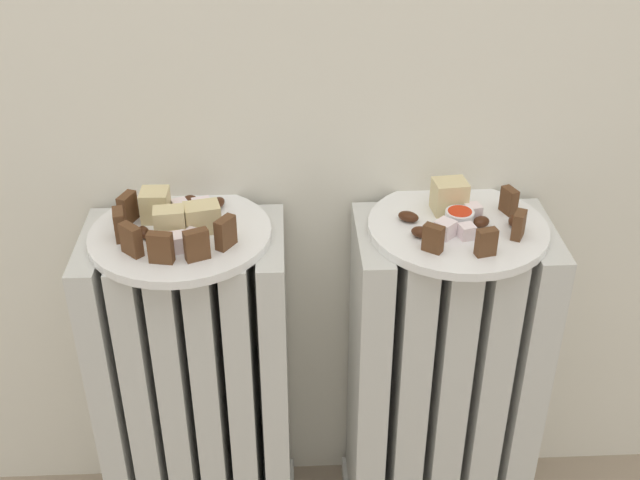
% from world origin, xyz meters
% --- Properties ---
extents(radiator_left, '(0.29, 0.18, 0.55)m').
position_xyz_m(radiator_left, '(-0.19, 0.28, 0.27)').
color(radiator_left, silver).
rests_on(radiator_left, ground_plane).
extents(radiator_right, '(0.29, 0.18, 0.55)m').
position_xyz_m(radiator_right, '(0.19, 0.28, 0.27)').
color(radiator_right, silver).
rests_on(radiator_right, ground_plane).
extents(plate_left, '(0.25, 0.25, 0.01)m').
position_xyz_m(plate_left, '(-0.19, 0.28, 0.56)').
color(plate_left, white).
rests_on(plate_left, radiator_left).
extents(plate_right, '(0.25, 0.25, 0.01)m').
position_xyz_m(plate_right, '(0.19, 0.28, 0.56)').
color(plate_right, white).
rests_on(plate_right, radiator_right).
extents(dark_cake_slice_left_0, '(0.02, 0.03, 0.04)m').
position_xyz_m(dark_cake_slice_left_0, '(-0.26, 0.31, 0.59)').
color(dark_cake_slice_left_0, '#56351E').
rests_on(dark_cake_slice_left_0, plate_left).
extents(dark_cake_slice_left_1, '(0.02, 0.03, 0.04)m').
position_xyz_m(dark_cake_slice_left_1, '(-0.26, 0.26, 0.59)').
color(dark_cake_slice_left_1, '#56351E').
rests_on(dark_cake_slice_left_1, plate_left).
extents(dark_cake_slice_left_2, '(0.03, 0.03, 0.04)m').
position_xyz_m(dark_cake_slice_left_2, '(-0.24, 0.22, 0.59)').
color(dark_cake_slice_left_2, '#56351E').
rests_on(dark_cake_slice_left_2, plate_left).
extents(dark_cake_slice_left_3, '(0.03, 0.02, 0.04)m').
position_xyz_m(dark_cake_slice_left_3, '(-0.20, 0.20, 0.59)').
color(dark_cake_slice_left_3, '#56351E').
rests_on(dark_cake_slice_left_3, plate_left).
extents(dark_cake_slice_left_4, '(0.03, 0.02, 0.04)m').
position_xyz_m(dark_cake_slice_left_4, '(-0.16, 0.21, 0.59)').
color(dark_cake_slice_left_4, '#56351E').
rests_on(dark_cake_slice_left_4, plate_left).
extents(dark_cake_slice_left_5, '(0.03, 0.03, 0.04)m').
position_xyz_m(dark_cake_slice_left_5, '(-0.12, 0.24, 0.59)').
color(dark_cake_slice_left_5, '#56351E').
rests_on(dark_cake_slice_left_5, plate_left).
extents(marble_cake_slice_left_0, '(0.04, 0.04, 0.04)m').
position_xyz_m(marble_cake_slice_left_0, '(-0.22, 0.31, 0.59)').
color(marble_cake_slice_left_0, beige).
rests_on(marble_cake_slice_left_0, plate_left).
extents(marble_cake_slice_left_1, '(0.05, 0.04, 0.04)m').
position_xyz_m(marble_cake_slice_left_1, '(-0.16, 0.28, 0.58)').
color(marble_cake_slice_left_1, beige).
rests_on(marble_cake_slice_left_1, plate_left).
extents(marble_cake_slice_left_2, '(0.04, 0.03, 0.04)m').
position_xyz_m(marble_cake_slice_left_2, '(-0.20, 0.26, 0.59)').
color(marble_cake_slice_left_2, beige).
rests_on(marble_cake_slice_left_2, plate_left).
extents(turkish_delight_left_0, '(0.03, 0.03, 0.02)m').
position_xyz_m(turkish_delight_left_0, '(-0.16, 0.32, 0.58)').
color(turkish_delight_left_0, white).
rests_on(turkish_delight_left_0, plate_left).
extents(turkish_delight_left_1, '(0.03, 0.03, 0.02)m').
position_xyz_m(turkish_delight_left_1, '(-0.17, 0.25, 0.57)').
color(turkish_delight_left_1, white).
rests_on(turkish_delight_left_1, plate_left).
extents(turkish_delight_left_2, '(0.03, 0.03, 0.02)m').
position_xyz_m(turkish_delight_left_2, '(-0.19, 0.23, 0.58)').
color(turkish_delight_left_2, white).
rests_on(turkish_delight_left_2, plate_left).
extents(turkish_delight_left_3, '(0.03, 0.03, 0.02)m').
position_xyz_m(turkish_delight_left_3, '(-0.19, 0.33, 0.58)').
color(turkish_delight_left_3, white).
rests_on(turkish_delight_left_3, plate_left).
extents(medjool_date_left_0, '(0.03, 0.02, 0.02)m').
position_xyz_m(medjool_date_left_0, '(-0.18, 0.35, 0.57)').
color(medjool_date_left_0, '#3D1E0F').
rests_on(medjool_date_left_0, plate_left).
extents(medjool_date_left_1, '(0.03, 0.03, 0.01)m').
position_xyz_m(medjool_date_left_1, '(-0.14, 0.34, 0.57)').
color(medjool_date_left_1, '#3D1E0F').
rests_on(medjool_date_left_1, plate_left).
extents(medjool_date_left_2, '(0.02, 0.03, 0.01)m').
position_xyz_m(medjool_date_left_2, '(-0.23, 0.27, 0.57)').
color(medjool_date_left_2, '#3D1E0F').
rests_on(medjool_date_left_2, plate_left).
extents(dark_cake_slice_right_0, '(0.03, 0.03, 0.04)m').
position_xyz_m(dark_cake_slice_right_0, '(0.14, 0.21, 0.58)').
color(dark_cake_slice_right_0, '#56351E').
rests_on(dark_cake_slice_right_0, plate_right).
extents(dark_cake_slice_right_1, '(0.03, 0.02, 0.04)m').
position_xyz_m(dark_cake_slice_right_1, '(0.21, 0.20, 0.58)').
color(dark_cake_slice_right_1, '#56351E').
rests_on(dark_cake_slice_right_1, plate_right).
extents(dark_cake_slice_right_2, '(0.02, 0.03, 0.04)m').
position_xyz_m(dark_cake_slice_right_2, '(0.26, 0.24, 0.58)').
color(dark_cake_slice_right_2, '#56351E').
rests_on(dark_cake_slice_right_2, plate_right).
extents(dark_cake_slice_right_3, '(0.02, 0.03, 0.04)m').
position_xyz_m(dark_cake_slice_right_3, '(0.26, 0.31, 0.58)').
color(dark_cake_slice_right_3, '#56351E').
rests_on(dark_cake_slice_right_3, plate_right).
extents(marble_cake_slice_right_0, '(0.05, 0.04, 0.05)m').
position_xyz_m(marble_cake_slice_right_0, '(0.18, 0.32, 0.59)').
color(marble_cake_slice_right_0, beige).
rests_on(marble_cake_slice_right_0, plate_right).
extents(turkish_delight_right_0, '(0.03, 0.03, 0.02)m').
position_xyz_m(turkish_delight_right_0, '(0.16, 0.25, 0.58)').
color(turkish_delight_right_0, white).
rests_on(turkish_delight_right_0, plate_right).
extents(turkish_delight_right_1, '(0.02, 0.02, 0.02)m').
position_xyz_m(turkish_delight_right_1, '(0.21, 0.30, 0.58)').
color(turkish_delight_right_1, white).
rests_on(turkish_delight_right_1, plate_right).
extents(turkish_delight_right_2, '(0.02, 0.02, 0.02)m').
position_xyz_m(turkish_delight_right_2, '(0.19, 0.24, 0.57)').
color(turkish_delight_right_2, white).
rests_on(turkish_delight_right_2, plate_right).
extents(medjool_date_right_0, '(0.03, 0.03, 0.01)m').
position_xyz_m(medjool_date_right_0, '(0.12, 0.29, 0.57)').
color(medjool_date_right_0, '#3D1E0F').
rests_on(medjool_date_right_0, plate_right).
extents(medjool_date_right_1, '(0.03, 0.03, 0.01)m').
position_xyz_m(medjool_date_right_1, '(0.22, 0.27, 0.57)').
color(medjool_date_right_1, '#3D1E0F').
rests_on(medjool_date_right_1, plate_right).
extents(medjool_date_right_2, '(0.02, 0.03, 0.01)m').
position_xyz_m(medjool_date_right_2, '(0.26, 0.27, 0.57)').
color(medjool_date_right_2, '#3D1E0F').
rests_on(medjool_date_right_2, plate_right).
extents(medjool_date_right_3, '(0.03, 0.03, 0.01)m').
position_xyz_m(medjool_date_right_3, '(0.13, 0.25, 0.57)').
color(medjool_date_right_3, '#3D1E0F').
rests_on(medjool_date_right_3, plate_right).
extents(jam_bowl_right, '(0.04, 0.04, 0.02)m').
position_xyz_m(jam_bowl_right, '(0.19, 0.28, 0.58)').
color(jam_bowl_right, white).
rests_on(jam_bowl_right, plate_right).
extents(fork, '(0.03, 0.10, 0.00)m').
position_xyz_m(fork, '(-0.19, 0.28, 0.57)').
color(fork, '#B7B7BC').
rests_on(fork, plate_left).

